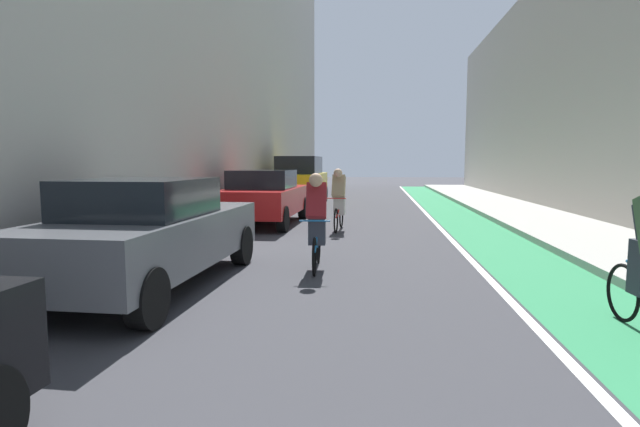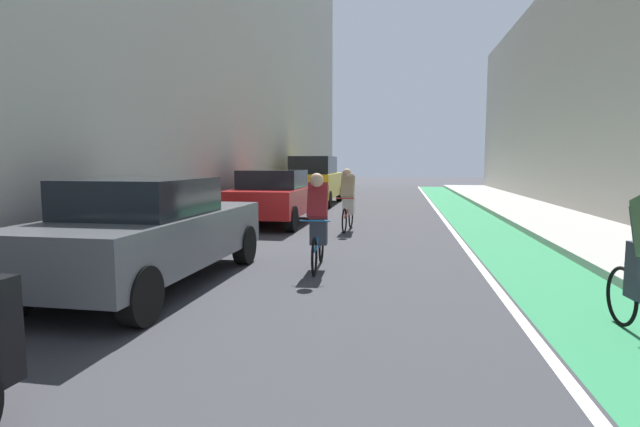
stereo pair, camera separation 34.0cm
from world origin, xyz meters
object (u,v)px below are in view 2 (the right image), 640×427
(parked_sedan_red, at_px, (275,196))
(cyclist_far, at_px, (348,198))
(parked_sedan_gray, at_px, (149,231))
(cyclist_trailing, at_px, (318,218))
(parked_suv_yellow_cab, at_px, (314,180))

(parked_sedan_red, relative_size, cyclist_far, 2.53)
(parked_sedan_gray, distance_m, cyclist_trailing, 2.64)
(cyclist_far, bearing_deg, parked_sedan_gray, -109.48)
(parked_suv_yellow_cab, xyz_separation_m, cyclist_trailing, (2.16, -12.34, -0.18))
(parked_sedan_gray, distance_m, cyclist_far, 6.53)
(parked_suv_yellow_cab, bearing_deg, parked_sedan_gray, -90.00)
(parked_sedan_gray, bearing_deg, cyclist_far, 70.52)
(parked_sedan_gray, distance_m, parked_sedan_red, 7.15)
(cyclist_trailing, bearing_deg, cyclist_far, 89.80)
(cyclist_trailing, height_order, cyclist_far, cyclist_far)
(parked_sedan_red, relative_size, cyclist_trailing, 2.56)
(parked_sedan_red, height_order, parked_suv_yellow_cab, parked_suv_yellow_cab)
(parked_suv_yellow_cab, distance_m, cyclist_far, 7.99)
(parked_sedan_red, distance_m, cyclist_trailing, 6.04)
(parked_sedan_gray, height_order, parked_sedan_red, same)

